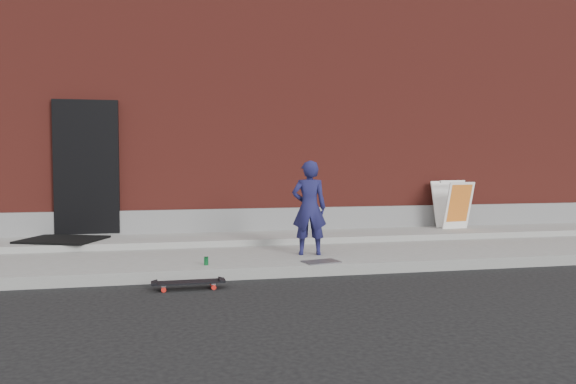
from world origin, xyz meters
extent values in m
plane|color=black|center=(0.00, 0.00, 0.00)|extent=(80.00, 80.00, 0.00)
cube|color=slate|center=(0.00, 1.50, 0.07)|extent=(20.00, 3.00, 0.15)
cube|color=gray|center=(0.00, 2.40, 0.20)|extent=(20.00, 1.20, 0.10)
cube|color=maroon|center=(0.00, 7.00, 2.50)|extent=(20.00, 8.00, 5.00)
cube|color=slate|center=(0.00, 2.97, 0.45)|extent=(20.00, 0.10, 0.40)
cube|color=black|center=(-2.60, 2.96, 1.40)|extent=(1.05, 0.12, 2.25)
imported|color=#191948|center=(0.73, 0.83, 0.83)|extent=(0.55, 0.41, 1.36)
cylinder|color=red|center=(-0.75, -0.28, 0.03)|extent=(0.06, 0.03, 0.06)
cylinder|color=red|center=(-0.75, -0.46, 0.03)|extent=(0.06, 0.03, 0.06)
cylinder|color=red|center=(-1.32, -0.29, 0.03)|extent=(0.06, 0.03, 0.06)
cylinder|color=red|center=(-1.32, -0.47, 0.03)|extent=(0.06, 0.03, 0.06)
cube|color=#AAAAAF|center=(-0.75, -0.37, 0.07)|extent=(0.06, 0.18, 0.02)
cube|color=#AAAAAF|center=(-1.32, -0.38, 0.07)|extent=(0.06, 0.18, 0.02)
cube|color=black|center=(-1.04, -0.38, 0.08)|extent=(0.83, 0.22, 0.02)
cube|color=white|center=(3.95, 2.41, 0.68)|extent=(0.56, 0.31, 0.87)
cube|color=white|center=(3.90, 2.79, 0.68)|extent=(0.56, 0.31, 0.87)
cube|color=yellow|center=(3.96, 2.38, 0.64)|extent=(0.47, 0.24, 0.69)
cube|color=white|center=(3.93, 2.60, 1.12)|extent=(0.53, 0.12, 0.04)
cylinder|color=#177436|center=(-0.78, 0.32, 0.20)|extent=(0.06, 0.06, 0.11)
cube|color=black|center=(-2.90, 2.33, 0.27)|extent=(1.42, 1.30, 0.03)
cube|color=#57565C|center=(0.73, 0.20, 0.16)|extent=(0.53, 0.40, 0.01)
camera|label=1|loc=(-1.25, -6.98, 1.51)|focal=35.00mm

